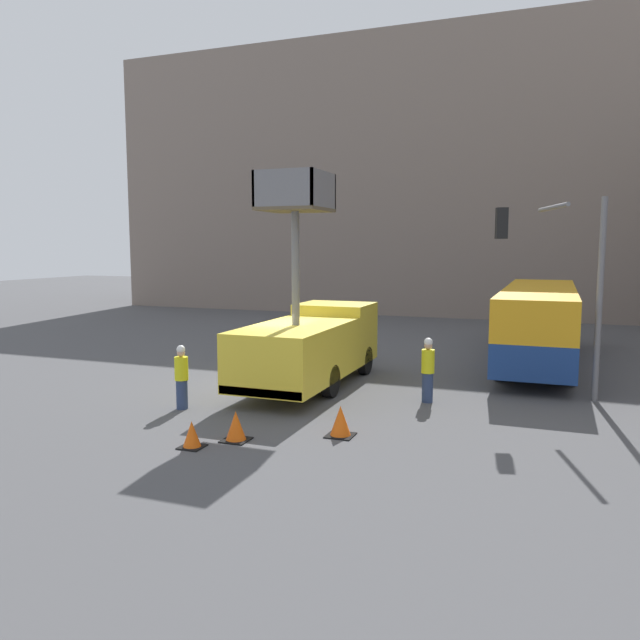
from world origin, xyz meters
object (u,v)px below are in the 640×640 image
object	(u,v)px
traffic_cone_near_truck	(236,427)
traffic_cone_far_side	(192,435)
city_bus	(539,318)
road_worker_near_truck	(182,377)
traffic_cone_mid_road	(340,422)
utility_truck	(310,341)
road_worker_directing	(428,370)
traffic_light_pole	(564,265)

from	to	relation	value
traffic_cone_near_truck	traffic_cone_far_side	world-z (taller)	traffic_cone_near_truck
city_bus	road_worker_near_truck	bearing A→B (deg)	152.64
traffic_cone_mid_road	utility_truck	bearing A→B (deg)	119.15
city_bus	traffic_cone_near_truck	bearing A→B (deg)	166.48
city_bus	traffic_cone_far_side	distance (m)	15.53
city_bus	traffic_cone_mid_road	distance (m)	12.55
utility_truck	road_worker_directing	world-z (taller)	utility_truck
traffic_light_pole	traffic_cone_near_truck	size ratio (longest dim) A/B	8.39
road_worker_directing	traffic_cone_near_truck	xyz separation A→B (m)	(-3.51, -5.24, -0.63)
city_bus	traffic_cone_far_side	xyz separation A→B (m)	(-7.05, -13.76, -1.48)
city_bus	traffic_cone_far_side	size ratio (longest dim) A/B	20.07
traffic_light_pole	road_worker_near_truck	world-z (taller)	traffic_light_pole
utility_truck	traffic_cone_far_side	world-z (taller)	utility_truck
utility_truck	traffic_cone_near_truck	bearing A→B (deg)	-85.29
city_bus	traffic_light_pole	world-z (taller)	traffic_light_pole
road_worker_directing	traffic_cone_far_side	size ratio (longest dim) A/B	3.10
utility_truck	traffic_cone_mid_road	world-z (taller)	utility_truck
utility_truck	traffic_cone_near_truck	distance (m)	6.16
road_worker_directing	traffic_cone_mid_road	xyz separation A→B (m)	(-1.32, -4.03, -0.61)
road_worker_near_truck	traffic_cone_mid_road	size ratio (longest dim) A/B	2.43
traffic_cone_near_truck	traffic_cone_mid_road	distance (m)	2.50
utility_truck	traffic_light_pole	size ratio (longest dim) A/B	1.22
road_worker_directing	traffic_light_pole	bearing A→B (deg)	113.23
traffic_light_pole	traffic_cone_far_side	distance (m)	11.58
traffic_light_pole	traffic_cone_near_truck	bearing A→B (deg)	-135.97
traffic_cone_mid_road	road_worker_directing	bearing A→B (deg)	71.85
traffic_cone_near_truck	traffic_cone_mid_road	xyz separation A→B (m)	(2.19, 1.21, 0.02)
traffic_cone_near_truck	traffic_cone_far_side	xyz separation A→B (m)	(-0.70, -0.80, -0.05)
road_worker_directing	traffic_cone_mid_road	world-z (taller)	road_worker_directing
road_worker_near_truck	traffic_cone_near_truck	distance (m)	3.51
utility_truck	traffic_cone_mid_road	size ratio (longest dim) A/B	9.79
utility_truck	traffic_cone_far_side	size ratio (longest dim) A/B	11.85
traffic_cone_near_truck	road_worker_near_truck	bearing A→B (deg)	144.11
road_worker_directing	traffic_cone_near_truck	distance (m)	6.34
city_bus	traffic_light_pole	size ratio (longest dim) A/B	2.07
traffic_light_pole	traffic_cone_mid_road	xyz separation A→B (m)	(-4.93, -5.67, -3.66)
traffic_cone_near_truck	traffic_cone_far_side	bearing A→B (deg)	-130.91
traffic_cone_mid_road	traffic_light_pole	bearing A→B (deg)	48.99
road_worker_directing	traffic_cone_mid_road	distance (m)	4.29
city_bus	traffic_cone_near_truck	size ratio (longest dim) A/B	17.37
city_bus	traffic_cone_near_truck	distance (m)	14.51
road_worker_near_truck	road_worker_directing	xyz separation A→B (m)	(6.32, 3.21, 0.06)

